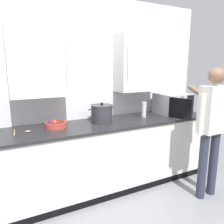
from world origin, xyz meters
TOP-DOWN VIEW (x-y plane):
  - ground_plane at (0.00, 0.00)m, footprint 9.22×9.22m
  - back_wall_tiled at (0.00, 0.99)m, footprint 3.76×0.44m
  - counter_unit at (0.00, 0.65)m, footprint 3.43×0.71m
  - microwave_oven at (1.27, 0.69)m, footprint 0.50×0.76m
  - fruit_bowl at (-0.58, 0.71)m, footprint 0.27×0.27m
  - stock_pot at (0.04, 0.69)m, footprint 0.39×0.30m
  - thermos_flask at (0.73, 0.68)m, footprint 0.07×0.07m
  - wooden_spoon at (-0.99, 0.67)m, footprint 0.19×0.23m
  - person_figure at (1.17, -0.15)m, footprint 0.44×0.64m

SIDE VIEW (x-z plane):
  - ground_plane at x=0.00m, z-range 0.00..0.00m
  - counter_unit at x=0.00m, z-range 0.00..0.95m
  - wooden_spoon at x=-0.99m, z-range 0.95..0.97m
  - fruit_bowl at x=-0.58m, z-range 0.95..1.04m
  - person_figure at x=1.17m, z-range 0.17..1.86m
  - thermos_flask at x=0.73m, z-range 0.95..1.19m
  - stock_pot at x=0.04m, z-range 0.94..1.21m
  - microwave_oven at x=1.27m, z-range 0.95..1.28m
  - back_wall_tiled at x=0.00m, z-range 0.11..2.77m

